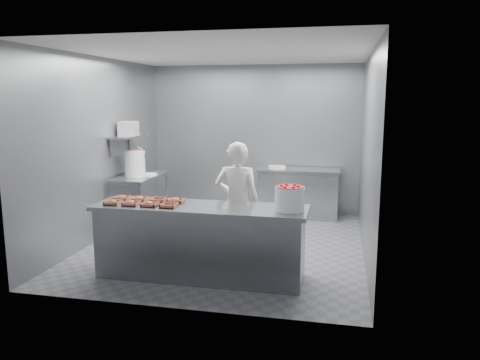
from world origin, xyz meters
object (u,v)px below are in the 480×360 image
tray_2 (150,204)px  appliance (128,128)px  tray_3 (169,205)px  strawberry_tub (290,198)px  tray_4 (123,198)px  worker (237,203)px  back_counter (298,193)px  tray_0 (113,202)px  glaze_bucket (135,163)px  tray_1 (131,203)px  tray_6 (158,200)px  service_counter (200,242)px  prep_table (140,193)px  tray_5 (140,199)px  tray_7 (176,200)px

tray_2 → appliance: size_ratio=0.60×
tray_3 → strawberry_tub: bearing=5.3°
tray_4 → strawberry_tub: (2.15, -0.13, 0.13)m
worker → tray_3: bearing=45.7°
strawberry_tub → back_counter: bearing=93.2°
tray_0 → glaze_bucket: bearing=107.2°
tray_1 → tray_6: tray_1 is taller
service_counter → glaze_bucket: size_ratio=5.10×
prep_table → tray_5: (0.82, -1.82, 0.33)m
service_counter → tray_0: 1.17m
appliance → service_counter: bearing=-54.0°
service_counter → back_counter: size_ratio=1.73×
service_counter → tray_4: (-1.07, 0.13, 0.47)m
prep_table → appliance: appliance is taller
service_counter → tray_0: bearing=-173.0°
tray_7 → glaze_bucket: 2.19m
tray_0 → tray_7: bearing=19.8°
service_counter → tray_4: bearing=173.0°
prep_table → tray_6: 2.14m
tray_3 → worker: (0.67, 0.73, -0.11)m
back_counter → tray_2: bearing=-113.7°
tray_4 → tray_7: (0.72, 0.00, 0.00)m
tray_7 → strawberry_tub: 1.44m
strawberry_tub → glaze_bucket: (-2.76, 1.85, 0.07)m
service_counter → tray_2: (-0.59, -0.13, 0.47)m
tray_5 → tray_7: same height
tray_7 → tray_4: bearing=180.0°
tray_2 → tray_4: bearing=151.6°
strawberry_tub → tray_2: bearing=-175.5°
tray_0 → tray_2: 0.48m
tray_7 → glaze_bucket: size_ratio=0.37×
prep_table → tray_7: bearing=-54.4°
tray_7 → worker: 0.83m
strawberry_tub → appliance: size_ratio=1.09×
tray_1 → glaze_bucket: bearing=113.3°
tray_4 → appliance: (-0.75, 1.83, 0.76)m
tray_1 → appliance: size_ratio=0.60×
tray_6 → worker: bearing=27.3°
tray_3 → appliance: size_ratio=0.60×
tray_1 → worker: size_ratio=0.12×
tray_6 → appliance: bearing=124.1°
tray_4 → tray_5: 0.24m
back_counter → tray_7: (-1.25, -3.12, 0.47)m
tray_3 → tray_6: same height
tray_6 → appliance: (-1.24, 1.83, 0.76)m
tray_6 → strawberry_tub: (1.66, -0.13, 0.13)m
prep_table → tray_0: size_ratio=6.40×
appliance → tray_2: bearing=-66.4°
prep_table → service_counter: bearing=-49.8°
tray_1 → tray_2: same height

